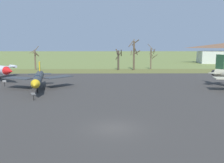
# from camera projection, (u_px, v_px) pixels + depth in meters

# --- Properties ---
(ground_plane) EXTENTS (600.00, 600.00, 0.00)m
(ground_plane) POSITION_uv_depth(u_px,v_px,m) (114.00, 129.00, 21.17)
(ground_plane) COLOR olive
(asphalt_apron) EXTENTS (92.84, 52.50, 0.05)m
(asphalt_apron) POSITION_uv_depth(u_px,v_px,m) (112.00, 93.00, 36.74)
(asphalt_apron) COLOR #383533
(asphalt_apron) RESTS_ON ground
(grass_verge_strip) EXTENTS (152.84, 12.00, 0.06)m
(grass_verge_strip) POSITION_uv_depth(u_px,v_px,m) (110.00, 71.00, 68.65)
(grass_verge_strip) COLOR brown
(grass_verge_strip) RESTS_ON ground
(jet_fighter_rear_center) EXTENTS (11.34, 14.40, 4.28)m
(jet_fighter_rear_center) POSITION_uv_depth(u_px,v_px,m) (38.00, 78.00, 38.67)
(jet_fighter_rear_center) COLOR #33383D
(jet_fighter_rear_center) RESTS_ON ground
(info_placard_rear_center) EXTENTS (0.63, 0.38, 1.07)m
(info_placard_rear_center) POSITION_uv_depth(u_px,v_px,m) (33.00, 96.00, 31.66)
(info_placard_rear_center) COLOR black
(info_placard_rear_center) RESTS_ON ground
(info_placard_rear_left) EXTENTS (0.65, 0.33, 1.15)m
(info_placard_rear_left) POSITION_uv_depth(u_px,v_px,m) (4.00, 82.00, 42.72)
(info_placard_rear_left) COLOR black
(info_placard_rear_left) RESTS_ON ground
(bare_tree_far_left) EXTENTS (2.91, 2.90, 7.04)m
(bare_tree_far_left) POSITION_uv_depth(u_px,v_px,m) (35.00, 59.00, 72.13)
(bare_tree_far_left) COLOR brown
(bare_tree_far_left) RESTS_ON ground
(bare_tree_left_of_center) EXTENTS (1.91, 2.03, 6.21)m
(bare_tree_left_of_center) POSITION_uv_depth(u_px,v_px,m) (118.00, 59.00, 70.99)
(bare_tree_left_of_center) COLOR #42382D
(bare_tree_left_of_center) RESTS_ON ground
(bare_tree_center) EXTENTS (3.53, 3.03, 9.04)m
(bare_tree_center) POSITION_uv_depth(u_px,v_px,m) (134.00, 54.00, 70.80)
(bare_tree_center) COLOR brown
(bare_tree_center) RESTS_ON ground
(bare_tree_right_of_center) EXTENTS (3.12, 3.11, 7.65)m
(bare_tree_right_of_center) POSITION_uv_depth(u_px,v_px,m) (151.00, 57.00, 73.51)
(bare_tree_right_of_center) COLOR brown
(bare_tree_right_of_center) RESTS_ON ground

